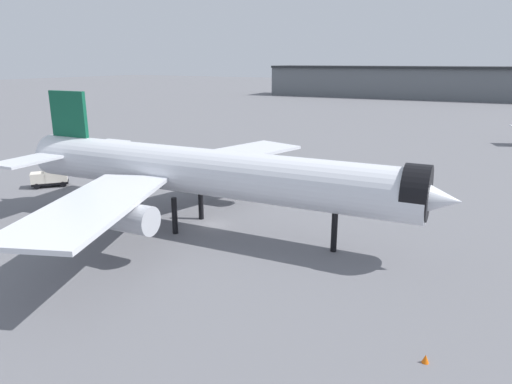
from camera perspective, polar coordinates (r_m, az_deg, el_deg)
The scene contains 6 objects.
ground at distance 58.07m, azimuth -5.22°, elevation -4.01°, with size 900.00×900.00×0.00m, color slate.
airliner_near_gate at distance 54.93m, azimuth -6.64°, elevation 2.39°, with size 56.40×51.32×15.82m.
terminal_building at distance 266.77m, azimuth 20.17°, elevation 12.56°, with size 165.08×38.37×32.11m.
service_truck_front at distance 81.79m, azimuth -23.94°, elevation 1.71°, with size 5.29×5.70×3.00m.
baggage_tug_wing at distance 82.63m, azimuth 11.08°, elevation 2.49°, with size 2.89×3.57×1.85m.
traffic_cone_near_nose at distance 35.15m, azimuth 20.08°, elevation -18.66°, with size 0.49×0.49×0.61m, color #F2600C.
Camera 1 is at (31.74, -44.47, 19.68)m, focal length 32.60 mm.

